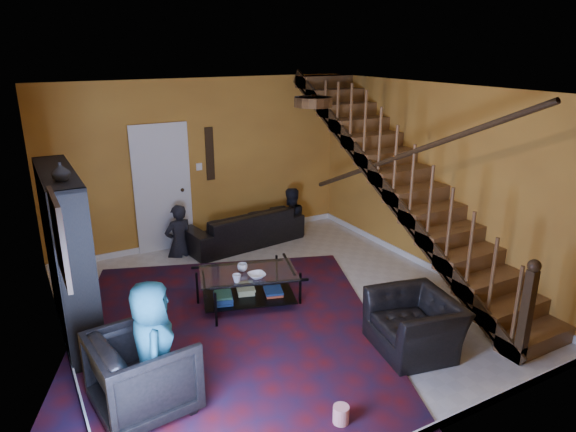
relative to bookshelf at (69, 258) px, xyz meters
name	(u,v)px	position (x,y,z in m)	size (l,w,h in m)	color
floor	(278,306)	(2.40, -0.60, -0.96)	(5.50, 5.50, 0.00)	beige
room	(152,285)	(1.07, 0.73, -0.91)	(5.50, 5.50, 5.50)	#C6882C
staircase	(408,184)	(4.53, -0.60, 0.43)	(0.95, 5.02, 3.18)	brown
bookshelf	(69,258)	(0.00, 0.00, 0.00)	(0.35, 1.80, 2.00)	black
door	(163,190)	(1.70, 2.12, 0.06)	(0.82, 0.05, 2.05)	silver
framed_picture	(59,238)	(-0.17, -1.50, 0.79)	(0.04, 0.74, 0.74)	maroon
wall_hanging	(210,154)	(2.55, 2.13, 0.59)	(0.14, 0.03, 0.90)	black
ceiling_fixture	(313,102)	(2.40, -1.40, 1.78)	(0.40, 0.40, 0.10)	#3F2814
rug	(227,331)	(1.56, -0.87, -0.95)	(3.63, 4.15, 0.02)	#420B11
sofa	(244,227)	(2.95, 1.70, -0.66)	(2.07, 0.81, 0.60)	black
armchair_left	(143,373)	(0.35, -1.78, -0.56)	(0.86, 0.88, 0.80)	black
armchair_right	(415,324)	(3.28, -2.23, -0.65)	(0.97, 0.85, 0.63)	black
person_adult_a	(179,243)	(1.81, 1.75, -0.76)	(0.48, 0.31, 1.31)	black
person_adult_b	(290,223)	(3.90, 1.75, -0.76)	(0.64, 0.50, 1.31)	black
person_child	(153,349)	(0.45, -1.83, -0.30)	(0.65, 0.42, 1.32)	#174C59
coffee_table	(249,286)	(2.08, -0.38, -0.69)	(1.41, 1.07, 0.48)	black
cup_a	(242,267)	(2.03, -0.31, -0.44)	(0.13, 0.13, 0.10)	#999999
cup_b	(237,278)	(1.83, -0.57, -0.44)	(0.11, 0.11, 0.10)	#999999
bowl	(257,275)	(2.11, -0.57, -0.46)	(0.22, 0.22, 0.05)	#999999
vase	(61,172)	(0.00, -0.50, 1.13)	(0.18, 0.18, 0.19)	#999999
popcorn_bucket	(341,414)	(1.85, -2.85, -0.86)	(0.15, 0.15, 0.17)	red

